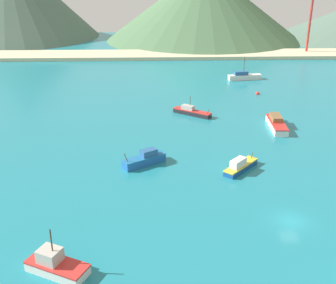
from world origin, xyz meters
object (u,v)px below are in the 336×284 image
fishing_boat_1 (56,265)px  fishing_boat_7 (244,76)px  fishing_boat_4 (145,159)px  fishing_boat_5 (240,166)px  buoy_0 (257,94)px  fishing_boat_0 (277,124)px  radio_tower (310,18)px  fishing_boat_6 (191,112)px

fishing_boat_1 → fishing_boat_7: 91.75m
fishing_boat_4 → fishing_boat_5: (15.87, -2.88, -0.11)m
buoy_0 → fishing_boat_1: bearing=-119.3°
fishing_boat_1 → fishing_boat_7: (37.82, 83.60, -0.01)m
fishing_boat_0 → buoy_0: (1.70, 24.67, -0.77)m
fishing_boat_4 → radio_tower: radio_tower is taller
fishing_boat_4 → fishing_boat_6: bearing=68.2°
fishing_boat_0 → fishing_boat_5: (-11.39, -19.41, -0.12)m
fishing_boat_1 → fishing_boat_5: 35.04m
fishing_boat_4 → fishing_boat_6: fishing_boat_6 is taller
fishing_boat_1 → fishing_boat_6: bearing=69.6°
fishing_boat_0 → fishing_boat_1: size_ratio=1.34×
fishing_boat_4 → fishing_boat_5: fishing_boat_4 is taller
fishing_boat_4 → fishing_boat_7: (28.42, 56.44, 0.02)m
fishing_boat_1 → fishing_boat_4: fishing_boat_1 is taller
fishing_boat_5 → fishing_boat_6: 28.89m
fishing_boat_4 → fishing_boat_5: 16.13m
fishing_boat_1 → fishing_boat_4: bearing=70.9°
fishing_boat_0 → fishing_boat_7: (1.16, 39.91, 0.01)m
fishing_boat_1 → radio_tower: 139.35m
fishing_boat_0 → fishing_boat_4: (-27.26, -16.53, -0.01)m
fishing_boat_5 → radio_tower: radio_tower is taller
fishing_boat_0 → fishing_boat_4: bearing=-148.8°
fishing_boat_4 → fishing_boat_7: bearing=63.3°
fishing_boat_5 → fishing_boat_6: bearing=101.4°
fishing_boat_1 → fishing_boat_7: fishing_boat_7 is taller
fishing_boat_1 → fishing_boat_4: 28.74m
fishing_boat_7 → buoy_0: fishing_boat_7 is taller
fishing_boat_4 → fishing_boat_6: 27.40m
fishing_boat_5 → radio_tower: (43.62, 96.21, 12.65)m
fishing_boat_5 → fishing_boat_7: bearing=78.1°
fishing_boat_5 → buoy_0: fishing_boat_5 is taller
fishing_boat_4 → buoy_0: fishing_boat_4 is taller
fishing_boat_0 → radio_tower: bearing=67.2°
fishing_boat_0 → fishing_boat_5: size_ratio=1.46×
radio_tower → fishing_boat_7: bearing=-130.1°
radio_tower → fishing_boat_0: bearing=-112.8°
fishing_boat_6 → buoy_0: size_ratio=8.29×
fishing_boat_1 → fishing_boat_6: size_ratio=0.89×
fishing_boat_7 → fishing_boat_1: bearing=-114.3°
fishing_boat_6 → buoy_0: fishing_boat_6 is taller
fishing_boat_0 → fishing_boat_7: bearing=88.3°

